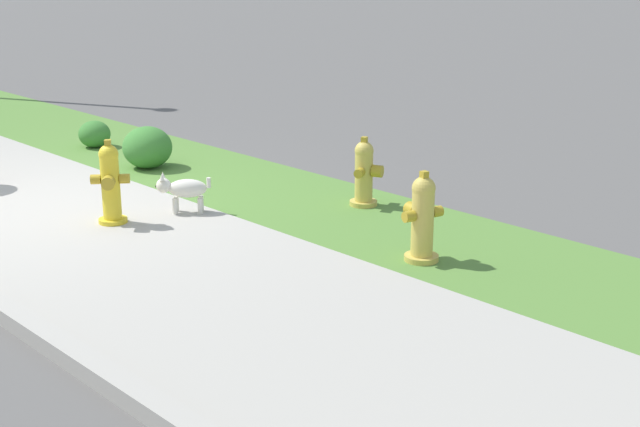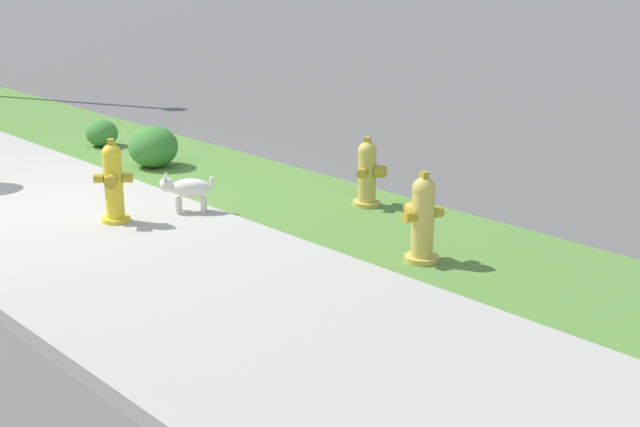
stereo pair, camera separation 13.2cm
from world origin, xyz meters
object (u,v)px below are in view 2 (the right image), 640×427
object	(u,v)px
small_white_dog	(186,188)
shrub_bush_far_verge	(153,147)
fire_hydrant_across_street	(368,173)
fire_hydrant_by_grass_verge	(113,183)
shrub_bush_mid_verge	(102,133)
fire_hydrant_at_driveway	(422,219)

from	to	relation	value
small_white_dog	shrub_bush_far_verge	xyz separation A→B (m)	(-1.79, 0.76, 0.00)
fire_hydrant_across_street	shrub_bush_far_verge	size ratio (longest dim) A/B	1.22
fire_hydrant_by_grass_verge	shrub_bush_far_verge	world-z (taller)	fire_hydrant_by_grass_verge
small_white_dog	shrub_bush_mid_verge	distance (m)	3.31
fire_hydrant_across_street	small_white_dog	distance (m)	1.77
fire_hydrant_by_grass_verge	shrub_bush_mid_verge	xyz separation A→B (m)	(-3.01, 1.54, -0.21)
fire_hydrant_at_driveway	shrub_bush_far_verge	world-z (taller)	fire_hydrant_at_driveway
fire_hydrant_across_street	fire_hydrant_at_driveway	xyz separation A→B (m)	(1.43, -0.82, 0.03)
fire_hydrant_by_grass_verge	shrub_bush_far_verge	size ratio (longest dim) A/B	1.39
fire_hydrant_across_street	fire_hydrant_by_grass_verge	distance (m)	2.43
fire_hydrant_across_street	shrub_bush_far_verge	xyz separation A→B (m)	(-2.80, -0.70, -0.09)
fire_hydrant_by_grass_verge	small_white_dog	world-z (taller)	fire_hydrant_by_grass_verge
fire_hydrant_at_driveway	shrub_bush_far_verge	bearing A→B (deg)	101.34
fire_hydrant_across_street	fire_hydrant_by_grass_verge	xyz separation A→B (m)	(-1.18, -2.13, 0.05)
fire_hydrant_by_grass_verge	shrub_bush_mid_verge	world-z (taller)	fire_hydrant_by_grass_verge
shrub_bush_far_verge	fire_hydrant_at_driveway	bearing A→B (deg)	-1.62
fire_hydrant_across_street	shrub_bush_mid_verge	size ratio (longest dim) A/B	1.72
fire_hydrant_at_driveway	shrub_bush_far_verge	distance (m)	4.24
fire_hydrant_at_driveway	shrub_bush_mid_verge	bearing A→B (deg)	100.64
fire_hydrant_by_grass_verge	shrub_bush_mid_verge	distance (m)	3.39
fire_hydrant_by_grass_verge	shrub_bush_mid_verge	size ratio (longest dim) A/B	1.97
fire_hydrant_by_grass_verge	shrub_bush_mid_verge	bearing A→B (deg)	-79.29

